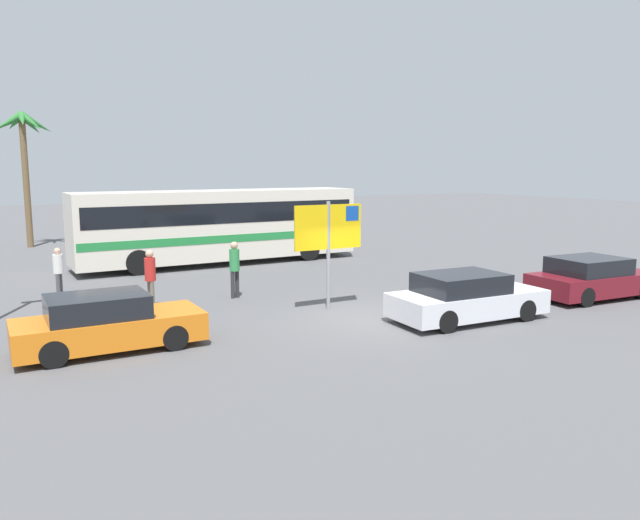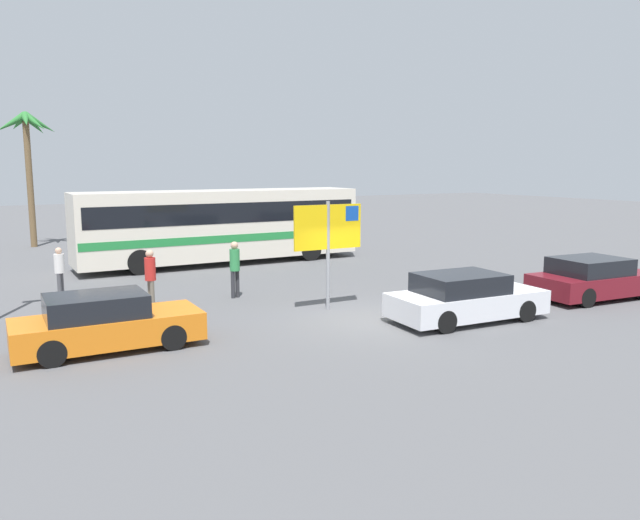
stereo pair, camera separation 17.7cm
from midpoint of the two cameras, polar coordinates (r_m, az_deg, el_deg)
The scene contains 10 objects.
ground at distance 17.28m, azimuth 4.69°, elevation -5.42°, with size 120.00×120.00×0.00m, color #565659.
bus_front_coach at distance 26.91m, azimuth -9.48°, elevation 3.42°, with size 12.19×2.46×3.17m.
ferry_sign at distance 17.96m, azimuth 0.63°, elevation 2.69°, with size 2.20×0.11×3.20m.
car_maroon at distance 21.57m, azimuth 23.65°, elevation -1.56°, with size 4.28×2.18×1.32m.
car_orange at distance 15.02m, azimuth -19.47°, elevation -5.57°, with size 4.19×1.73×1.32m.
car_white at distance 17.33m, azimuth 13.06°, elevation -3.42°, with size 4.44×2.05×1.32m.
pedestrian_crossing_lot at distance 19.87m, azimuth -8.17°, elevation -0.43°, with size 0.32×0.32×1.82m.
pedestrian_by_bus at distance 18.84m, azimuth -15.71°, elevation -1.28°, with size 0.32×0.32×1.77m.
pedestrian_near_sign at distance 21.57m, azimuth -23.29°, elevation -0.71°, with size 0.32×0.32×1.61m.
palm_tree_seaside at distance 35.40m, azimuth -25.95°, elevation 10.19°, with size 3.03×3.16×6.95m.
Camera 1 is at (-9.61, -13.74, 4.21)m, focal length 34.55 mm.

